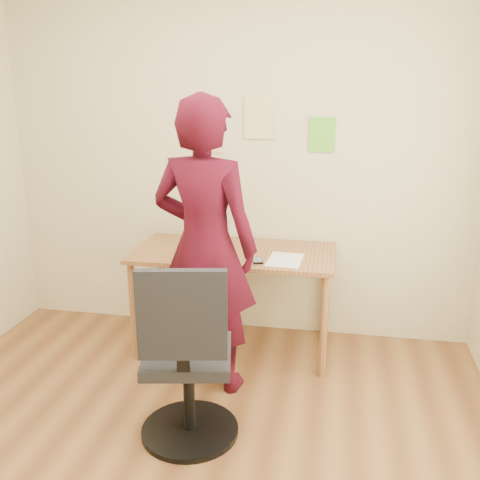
% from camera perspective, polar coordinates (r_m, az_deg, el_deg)
% --- Properties ---
extents(room, '(3.58, 3.58, 2.78)m').
position_cam_1_polar(room, '(2.31, -8.57, 3.25)').
color(room, brown).
rests_on(room, ground).
extents(desk, '(1.40, 0.70, 0.74)m').
position_cam_1_polar(desk, '(3.77, -0.65, -2.43)').
color(desk, '#9A6235').
rests_on(desk, ground).
extents(laptop, '(0.40, 0.37, 0.23)m').
position_cam_1_polar(laptop, '(3.73, -3.43, -0.46)').
color(laptop, silver).
rests_on(laptop, desk).
extents(paper_sheet, '(0.24, 0.33, 0.00)m').
position_cam_1_polar(paper_sheet, '(3.57, 4.82, -2.11)').
color(paper_sheet, white).
rests_on(paper_sheet, desk).
extents(phone, '(0.10, 0.15, 0.01)m').
position_cam_1_polar(phone, '(3.54, 1.85, -2.17)').
color(phone, black).
rests_on(phone, desk).
extents(wall_note_left, '(0.21, 0.00, 0.30)m').
position_cam_1_polar(wall_note_left, '(3.99, -3.36, 11.45)').
color(wall_note_left, '#E7C68A').
rests_on(wall_note_left, room).
extents(wall_note_mid, '(0.21, 0.00, 0.30)m').
position_cam_1_polar(wall_note_mid, '(3.91, 2.03, 12.91)').
color(wall_note_mid, '#E7C68A').
rests_on(wall_note_mid, room).
extents(wall_note_right, '(0.18, 0.00, 0.24)m').
position_cam_1_polar(wall_note_right, '(3.88, 8.75, 11.05)').
color(wall_note_right, '#5DCA2D').
rests_on(wall_note_right, room).
extents(office_chair, '(0.54, 0.55, 1.04)m').
position_cam_1_polar(office_chair, '(2.88, -5.69, -13.38)').
color(office_chair, black).
rests_on(office_chair, ground).
extents(person, '(0.73, 0.55, 1.83)m').
position_cam_1_polar(person, '(3.25, -3.77, -0.79)').
color(person, '#3B0814').
rests_on(person, ground).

